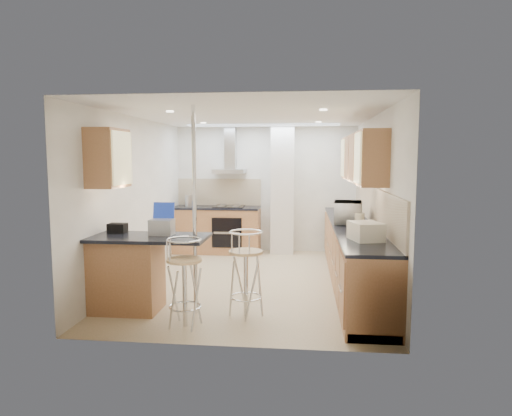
# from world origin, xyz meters

# --- Properties ---
(ground) EXTENTS (4.80, 4.80, 0.00)m
(ground) POSITION_xyz_m (0.00, 0.00, 0.00)
(ground) COLOR tan
(ground) RESTS_ON ground
(room_shell) EXTENTS (3.64, 4.84, 2.51)m
(room_shell) POSITION_xyz_m (0.32, 0.38, 1.54)
(room_shell) COLOR silver
(room_shell) RESTS_ON ground
(right_counter) EXTENTS (0.63, 4.40, 0.92)m
(right_counter) POSITION_xyz_m (1.50, 0.00, 0.46)
(right_counter) COLOR #9D693F
(right_counter) RESTS_ON ground
(back_counter) EXTENTS (1.70, 0.63, 0.92)m
(back_counter) POSITION_xyz_m (-0.95, 2.10, 0.46)
(back_counter) COLOR #9D693F
(back_counter) RESTS_ON ground
(peninsula) EXTENTS (1.47, 0.72, 0.94)m
(peninsula) POSITION_xyz_m (-1.12, -1.45, 0.48)
(peninsula) COLOR #9D693F
(peninsula) RESTS_ON ground
(microwave) EXTENTS (0.44, 0.62, 0.32)m
(microwave) POSITION_xyz_m (1.42, 0.04, 1.08)
(microwave) COLOR white
(microwave) RESTS_ON right_counter
(laptop) EXTENTS (0.28, 0.21, 0.19)m
(laptop) POSITION_xyz_m (-0.97, -1.35, 1.04)
(laptop) COLOR #A9ADB1
(laptop) RESTS_ON peninsula
(bag) EXTENTS (0.22, 0.16, 0.12)m
(bag) POSITION_xyz_m (-1.57, -1.26, 1.00)
(bag) COLOR black
(bag) RESTS_ON peninsula
(bar_stool_near) EXTENTS (0.50, 0.50, 1.01)m
(bar_stool_near) POSITION_xyz_m (-0.55, -1.90, 0.50)
(bar_stool_near) COLOR #DEAD77
(bar_stool_near) RESTS_ON ground
(bar_stool_end) EXTENTS (0.52, 0.52, 1.04)m
(bar_stool_end) POSITION_xyz_m (0.09, -1.50, 0.52)
(bar_stool_end) COLOR #DEAD77
(bar_stool_end) RESTS_ON ground
(jar_a) EXTENTS (0.16, 0.16, 0.17)m
(jar_a) POSITION_xyz_m (1.48, 1.27, 1.01)
(jar_a) COLOR white
(jar_a) RESTS_ON right_counter
(jar_b) EXTENTS (0.14, 0.14, 0.13)m
(jar_b) POSITION_xyz_m (1.46, 1.16, 0.99)
(jar_b) COLOR white
(jar_b) RESTS_ON right_counter
(jar_c) EXTENTS (0.19, 0.19, 0.19)m
(jar_c) POSITION_xyz_m (1.55, -0.25, 1.01)
(jar_c) COLOR beige
(jar_c) RESTS_ON right_counter
(jar_d) EXTENTS (0.13, 0.13, 0.13)m
(jar_d) POSITION_xyz_m (1.50, -1.29, 0.99)
(jar_d) COLOR white
(jar_d) RESTS_ON right_counter
(bread_bin) EXTENTS (0.42, 0.48, 0.21)m
(bread_bin) POSITION_xyz_m (1.50, -1.35, 1.03)
(bread_bin) COLOR white
(bread_bin) RESTS_ON right_counter
(kettle) EXTENTS (0.16, 0.16, 0.23)m
(kettle) POSITION_xyz_m (-1.51, 2.09, 1.03)
(kettle) COLOR #B0B3B5
(kettle) RESTS_ON back_counter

